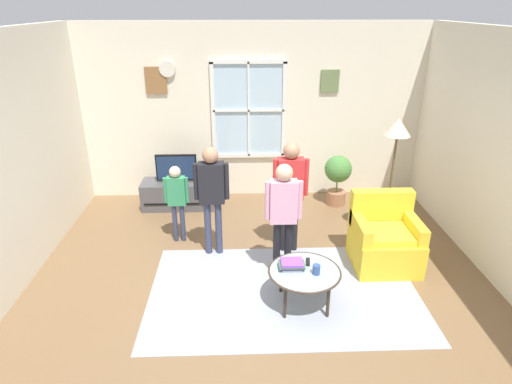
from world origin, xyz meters
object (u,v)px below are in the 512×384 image
person_red_shirt (290,185)px  person_black_shirt (212,189)px  remote_near_cup (293,261)px  floor_lamp (396,140)px  tv_stand (178,194)px  cup (316,269)px  potted_plant_by_window (338,175)px  person_pink_shirt (283,208)px  remote_near_books (308,262)px  television (176,168)px  coffee_table (304,273)px  armchair (384,240)px  person_green_shirt (177,195)px  book_stack (292,265)px

person_red_shirt → person_black_shirt: (-0.96, -0.04, -0.02)m
remote_near_cup → floor_lamp: floor_lamp is taller
tv_stand → cup: (1.75, -2.55, 0.25)m
remote_near_cup → potted_plant_by_window: potted_plant_by_window is taller
person_pink_shirt → person_red_shirt: (0.14, 0.56, 0.04)m
remote_near_books → person_red_shirt: 1.09m
television → potted_plant_by_window: size_ratio=0.77×
coffee_table → armchair: bearing=35.1°
armchair → coffee_table: size_ratio=1.14×
tv_stand → armchair: bearing=-32.5°
person_pink_shirt → potted_plant_by_window: 2.24m
person_black_shirt → floor_lamp: bearing=6.8°
coffee_table → person_green_shirt: 2.07m
remote_near_books → armchair: bearing=30.6°
book_stack → person_red_shirt: 1.17m
person_red_shirt → person_black_shirt: 0.97m
potted_plant_by_window → person_red_shirt: bearing=-123.3°
coffee_table → person_black_shirt: size_ratio=0.54×
television → person_black_shirt: person_black_shirt is taller
coffee_table → potted_plant_by_window: bearing=70.9°
cup → floor_lamp: size_ratio=0.06×
cup → person_green_shirt: size_ratio=0.10×
tv_stand → person_green_shirt: bearing=-82.3°
floor_lamp → person_red_shirt: bearing=-170.1°
television → cup: (1.75, -2.55, -0.19)m
person_green_shirt → armchair: bearing=-14.2°
person_green_shirt → person_pink_shirt: bearing=-32.9°
book_stack → person_red_shirt: bearing=85.3°
tv_stand → armchair: (2.72, -1.73, 0.11)m
cup → person_green_shirt: bearing=137.4°
television → cup: television is taller
cup → person_red_shirt: bearing=97.4°
armchair → remote_near_cup: (-1.19, -0.59, 0.10)m
coffee_table → remote_near_books: remote_near_books is taller
person_pink_shirt → floor_lamp: 1.76m
person_green_shirt → person_black_shirt: person_black_shirt is taller
remote_near_books → remote_near_cup: same height
tv_stand → television: (0.00, -0.00, 0.44)m
book_stack → potted_plant_by_window: 2.65m
tv_stand → person_black_shirt: (0.63, -1.41, 0.68)m
tv_stand → potted_plant_by_window: size_ratio=1.38×
coffee_table → cup: (0.11, -0.06, 0.08)m
floor_lamp → coffee_table: bearing=-133.6°
armchair → person_pink_shirt: person_pink_shirt is taller
television → potted_plant_by_window: television is taller
tv_stand → person_green_shirt: person_green_shirt is taller
armchair → remote_near_cup: armchair is taller
television → remote_near_books: (1.69, -2.34, -0.23)m
person_green_shirt → remote_near_cup: bearing=-41.7°
television → person_pink_shirt: size_ratio=0.45×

